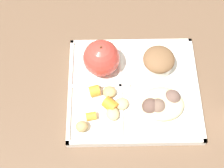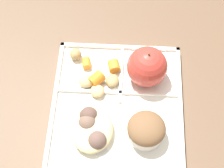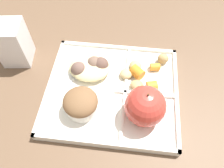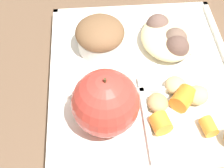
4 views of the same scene
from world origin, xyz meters
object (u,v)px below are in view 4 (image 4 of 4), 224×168
Objects in this scene: bran_muffin at (100,36)px; plastic_fork at (155,31)px; lunch_tray at (142,78)px; green_apple at (106,103)px.

bran_muffin reaches higher than plastic_fork.
bran_muffin reaches higher than lunch_tray.
plastic_fork is at bearing -20.02° from lunch_tray.
lunch_tray is 0.11m from green_apple.
bran_muffin is at bearing -0.00° from green_apple.
green_apple reaches higher than plastic_fork.
green_apple is 0.14m from bran_muffin.
plastic_fork is at bearing -71.50° from bran_muffin.
plastic_fork is (0.03, -0.09, -0.03)m from bran_muffin.
lunch_tray is 2.61× the size of plastic_fork.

